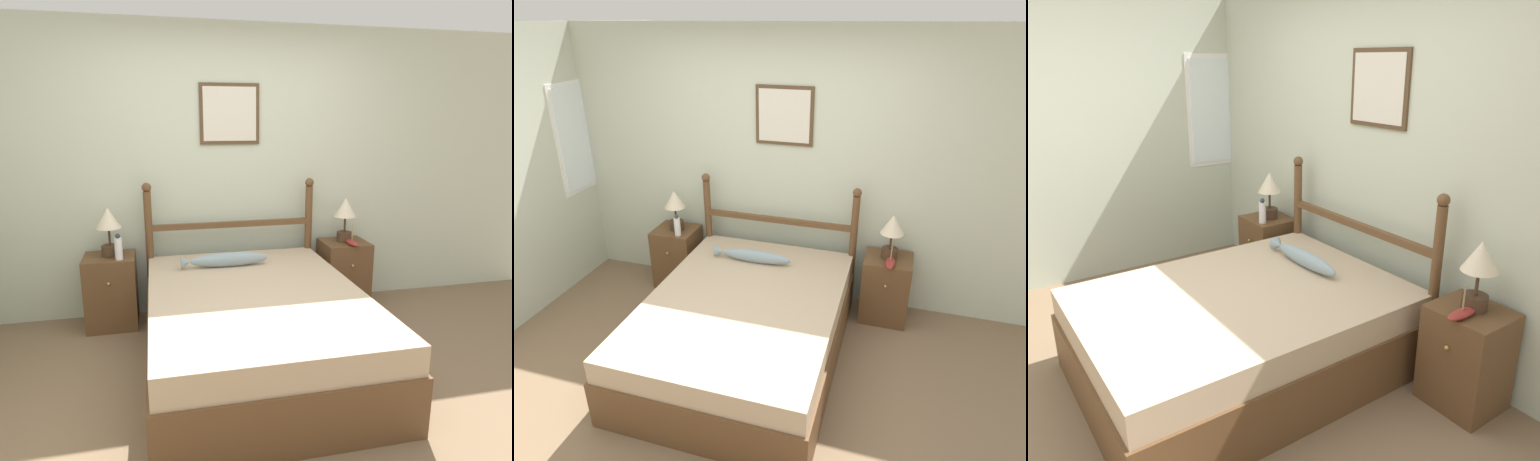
{
  "view_description": "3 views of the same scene",
  "coord_description": "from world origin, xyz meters",
  "views": [
    {
      "loc": [
        -0.65,
        -2.36,
        1.74
      ],
      "look_at": [
        0.11,
        1.0,
        0.9
      ],
      "focal_mm": 32.0,
      "sensor_mm": 36.0,
      "label": 1
    },
    {
      "loc": [
        1.1,
        -2.26,
        2.57
      ],
      "look_at": [
        0.1,
        1.03,
        0.96
      ],
      "focal_mm": 32.0,
      "sensor_mm": 36.0,
      "label": 2
    },
    {
      "loc": [
        2.53,
        -0.85,
        1.97
      ],
      "look_at": [
        -0.08,
        0.98,
        0.88
      ],
      "focal_mm": 35.0,
      "sensor_mm": 36.0,
      "label": 3
    }
  ],
  "objects": [
    {
      "name": "headboard",
      "position": [
        0.01,
        1.56,
        0.67
      ],
      "size": [
        1.53,
        0.08,
        1.22
      ],
      "color": "brown",
      "rests_on": "ground_plane"
    },
    {
      "name": "bottle",
      "position": [
        -0.96,
        1.36,
        0.72
      ],
      "size": [
        0.06,
        0.06,
        0.22
      ],
      "color": "white",
      "rests_on": "nightstand_left"
    },
    {
      "name": "nightstand_left",
      "position": [
        -1.05,
        1.48,
        0.31
      ],
      "size": [
        0.42,
        0.4,
        0.62
      ],
      "color": "brown",
      "rests_on": "ground_plane"
    },
    {
      "name": "table_lamp_left",
      "position": [
        -1.03,
        1.49,
        0.89
      ],
      "size": [
        0.2,
        0.2,
        0.41
      ],
      "color": "#422D1E",
      "rests_on": "nightstand_left"
    },
    {
      "name": "wall_back",
      "position": [
        0.0,
        1.73,
        1.28
      ],
      "size": [
        6.4,
        0.08,
        2.55
      ],
      "color": "beige",
      "rests_on": "ground_plane"
    },
    {
      "name": "fish_pillow",
      "position": [
        -0.11,
        1.17,
        0.62
      ],
      "size": [
        0.71,
        0.1,
        0.12
      ],
      "color": "#8499A3",
      "rests_on": "bed"
    },
    {
      "name": "ground_plane",
      "position": [
        0.0,
        0.0,
        0.0
      ],
      "size": [
        16.0,
        16.0,
        0.0
      ],
      "primitive_type": "plane",
      "color": "#7A6047"
    },
    {
      "name": "model_boat",
      "position": [
        1.09,
        1.36,
        0.65
      ],
      "size": [
        0.08,
        0.23,
        0.19
      ],
      "color": "maroon",
      "rests_on": "nightstand_right"
    },
    {
      "name": "table_lamp_right",
      "position": [
        1.07,
        1.49,
        0.89
      ],
      "size": [
        0.2,
        0.2,
        0.41
      ],
      "color": "#422D1E",
      "rests_on": "nightstand_right"
    },
    {
      "name": "nightstand_right",
      "position": [
        1.07,
        1.48,
        0.31
      ],
      "size": [
        0.42,
        0.4,
        0.62
      ],
      "color": "brown",
      "rests_on": "ground_plane"
    },
    {
      "name": "bed",
      "position": [
        0.01,
        0.58,
        0.28
      ],
      "size": [
        1.51,
        2.03,
        0.56
      ],
      "color": "brown",
      "rests_on": "ground_plane"
    }
  ]
}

